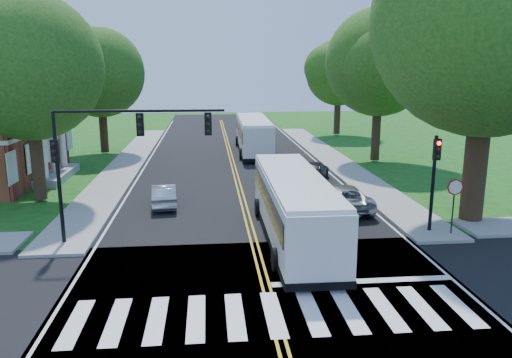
{
  "coord_description": "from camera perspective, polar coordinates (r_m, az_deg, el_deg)",
  "views": [
    {
      "loc": [
        -1.92,
        -14.61,
        7.55
      ],
      "look_at": [
        0.28,
        8.03,
        2.4
      ],
      "focal_mm": 35.0,
      "sensor_mm": 36.0,
      "label": 1
    }
  ],
  "objects": [
    {
      "name": "ground",
      "position": [
        16.56,
        1.78,
        -14.38
      ],
      "size": [
        140.0,
        140.0,
        0.0
      ],
      "primitive_type": "plane",
      "color": "#134D14",
      "rests_on": "ground"
    },
    {
      "name": "road",
      "position": [
        33.53,
        -2.13,
        -0.26
      ],
      "size": [
        14.0,
        96.0,
        0.01
      ],
      "primitive_type": "cube",
      "color": "black",
      "rests_on": "ground"
    },
    {
      "name": "cross_road",
      "position": [
        16.56,
        1.78,
        -14.36
      ],
      "size": [
        60.0,
        12.0,
        0.01
      ],
      "primitive_type": "cube",
      "color": "black",
      "rests_on": "ground"
    },
    {
      "name": "center_line",
      "position": [
        37.43,
        -2.51,
        1.13
      ],
      "size": [
        0.36,
        70.0,
        0.01
      ],
      "primitive_type": "cube",
      "color": "gold",
      "rests_on": "road"
    },
    {
      "name": "edge_line_w",
      "position": [
        37.7,
        -12.88,
        0.9
      ],
      "size": [
        0.12,
        70.0,
        0.01
      ],
      "primitive_type": "cube",
      "color": "silver",
      "rests_on": "road"
    },
    {
      "name": "edge_line_e",
      "position": [
        38.38,
        7.68,
        1.32
      ],
      "size": [
        0.12,
        70.0,
        0.01
      ],
      "primitive_type": "cube",
      "color": "silver",
      "rests_on": "road"
    },
    {
      "name": "crosswalk",
      "position": [
        16.11,
        2.01,
        -15.13
      ],
      "size": [
        12.6,
        3.0,
        0.01
      ],
      "primitive_type": "cube",
      "color": "silver",
      "rests_on": "road"
    },
    {
      "name": "stop_bar",
      "position": [
        18.68,
        12.05,
        -11.33
      ],
      "size": [
        6.6,
        0.4,
        0.01
      ],
      "primitive_type": "cube",
      "color": "silver",
      "rests_on": "road"
    },
    {
      "name": "sidewalk_nw",
      "position": [
        40.81,
        -14.46,
        1.79
      ],
      "size": [
        2.6,
        40.0,
        0.15
      ],
      "primitive_type": "cube",
      "color": "gray",
      "rests_on": "ground"
    },
    {
      "name": "sidewalk_ne",
      "position": [
        41.59,
        8.77,
        2.25
      ],
      "size": [
        2.6,
        40.0,
        0.15
      ],
      "primitive_type": "cube",
      "color": "gray",
      "rests_on": "ground"
    },
    {
      "name": "tree_ne_big",
      "position": [
        26.13,
        25.16,
        16.15
      ],
      "size": [
        10.8,
        10.8,
        14.91
      ],
      "color": "black",
      "rests_on": "ground"
    },
    {
      "name": "tree_west_near",
      "position": [
        30.17,
        -24.6,
        11.59
      ],
      "size": [
        8.0,
        8.0,
        11.4
      ],
      "color": "black",
      "rests_on": "ground"
    },
    {
      "name": "tree_west_far",
      "position": [
        45.53,
        -17.42,
        11.49
      ],
      "size": [
        7.6,
        7.6,
        10.67
      ],
      "color": "black",
      "rests_on": "ground"
    },
    {
      "name": "tree_east_mid",
      "position": [
        40.88,
        13.96,
        12.82
      ],
      "size": [
        8.4,
        8.4,
        11.93
      ],
      "color": "black",
      "rests_on": "ground"
    },
    {
      "name": "tree_east_far",
      "position": [
        56.49,
        9.43,
        11.89
      ],
      "size": [
        7.2,
        7.2,
        10.34
      ],
      "color": "black",
      "rests_on": "ground"
    },
    {
      "name": "signal_nw",
      "position": [
        21.64,
        -16.01,
        3.83
      ],
      "size": [
        7.15,
        0.46,
        5.66
      ],
      "color": "black",
      "rests_on": "ground"
    },
    {
      "name": "signal_ne",
      "position": [
        23.81,
        19.73,
        0.89
      ],
      "size": [
        0.3,
        0.46,
        4.4
      ],
      "color": "black",
      "rests_on": "ground"
    },
    {
      "name": "stop_sign",
      "position": [
        23.95,
        21.76,
        -1.49
      ],
      "size": [
        0.76,
        0.08,
        2.53
      ],
      "color": "black",
      "rests_on": "ground"
    },
    {
      "name": "bus_lead",
      "position": [
        22.01,
        4.35,
        -3.1
      ],
      "size": [
        2.81,
        11.31,
        2.92
      ],
      "rotation": [
        0.0,
        0.0,
        3.13
      ],
      "color": "white",
      "rests_on": "road"
    },
    {
      "name": "bus_follow",
      "position": [
        44.67,
        -0.29,
        5.12
      ],
      "size": [
        3.02,
        11.82,
        3.04
      ],
      "rotation": [
        0.0,
        0.0,
        3.12
      ],
      "color": "white",
      "rests_on": "road"
    },
    {
      "name": "hatchback",
      "position": [
        27.92,
        -10.48,
        -1.83
      ],
      "size": [
        1.63,
        3.8,
        1.22
      ],
      "primitive_type": "imported",
      "rotation": [
        0.0,
        0.0,
        3.24
      ],
      "color": "#B4B7BB",
      "rests_on": "road"
    },
    {
      "name": "suv",
      "position": [
        27.22,
        9.79,
        -2.03
      ],
      "size": [
        2.58,
        5.05,
        1.36
      ],
      "primitive_type": "imported",
      "rotation": [
        0.0,
        0.0,
        3.21
      ],
      "color": "#ACAEB3",
      "rests_on": "road"
    },
    {
      "name": "dark_sedan",
      "position": [
        33.55,
        6.48,
        0.88
      ],
      "size": [
        3.26,
        5.05,
        1.36
      ],
      "primitive_type": "imported",
      "rotation": [
        0.0,
        0.0,
        2.83
      ],
      "color": "black",
      "rests_on": "road"
    }
  ]
}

